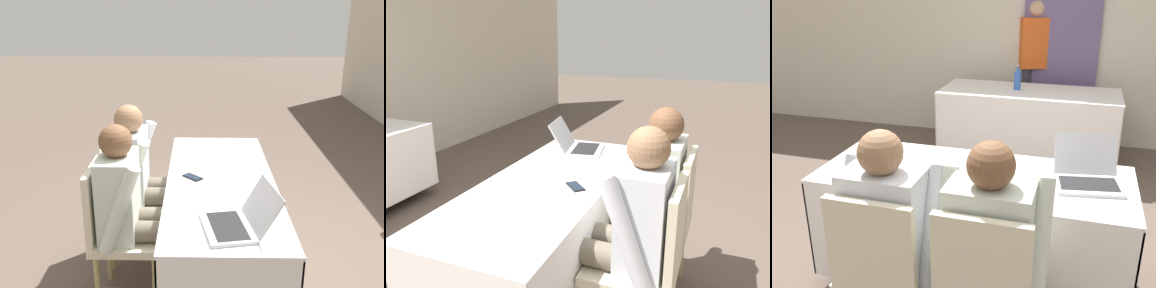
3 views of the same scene
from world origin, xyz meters
The scene contains 9 objects.
ground_plane centered at (0.00, 0.00, 0.00)m, with size 24.00×24.00×0.00m, color brown.
conference_table_near centered at (0.00, 0.00, 0.55)m, with size 1.78×0.71×0.74m.
laptop centered at (0.63, 0.06, 0.78)m, with size 0.40×0.42×0.22m.
cell_phone centered at (-0.03, -0.19, 0.74)m, with size 0.15×0.15×0.01m.
paper_beside_laptop centered at (0.49, -0.04, 0.74)m, with size 0.21×0.30×0.00m.
chair_near_left centered at (-0.24, -0.66, 0.52)m, with size 0.44×0.44×0.92m.
chair_near_right centered at (0.24, -0.66, 0.52)m, with size 0.44×0.44×0.92m.
person_checkered_shirt centered at (-0.24, -0.56, 0.68)m, with size 0.50×0.52×1.18m.
person_white_shirt centered at (0.24, -0.56, 0.68)m, with size 0.50×0.52×1.18m.
Camera 2 is at (-1.86, -0.94, 1.58)m, focal length 35.00 mm.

